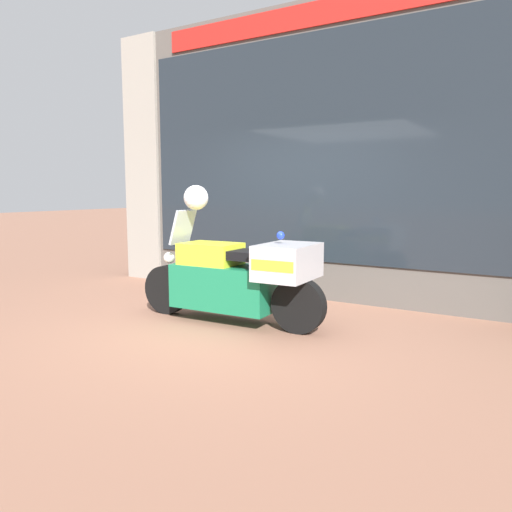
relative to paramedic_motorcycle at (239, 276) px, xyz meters
name	(u,v)px	position (x,y,z in m)	size (l,w,h in m)	color
ground_plane	(232,325)	(-0.03, -0.10, -0.56)	(60.00, 60.00, 0.00)	#8E604C
shop_building	(287,155)	(-0.40, 1.89, 1.50)	(6.93, 0.55, 4.12)	#56514C
window_display	(328,267)	(0.27, 1.92, -0.12)	(5.74, 0.30, 1.83)	slate
paramedic_motorcycle	(239,276)	(0.00, 0.00, 0.00)	(2.43, 0.78, 1.31)	black
white_helmet	(196,198)	(-0.59, -0.03, 0.90)	(0.29, 0.29, 0.29)	white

